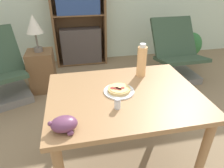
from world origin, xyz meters
TOP-DOWN VIEW (x-y plane):
  - dining_table at (-0.06, 0.08)m, footprint 1.06×0.81m
  - pizza_on_plate at (-0.10, 0.11)m, footprint 0.22×0.22m
  - grape_bunch at (-0.47, -0.21)m, footprint 0.15×0.12m
  - drink_bottle at (0.14, 0.32)m, footprint 0.08×0.08m
  - salt_shaker at (-0.15, -0.08)m, footprint 0.04×0.04m
  - lounge_chair_far at (1.16, 1.55)m, footprint 0.68×0.78m
  - bookshelf at (-0.23, 2.44)m, footprint 0.89×0.32m
  - side_table at (-0.83, 1.59)m, footprint 0.34×0.34m
  - table_lamp at (-0.83, 1.59)m, footprint 0.21×0.21m
  - potted_plant_floor at (1.74, 2.10)m, footprint 0.39×0.33m

SIDE VIEW (x-z plane):
  - side_table at x=-0.83m, z-range 0.00..0.57m
  - lounge_chair_far at x=1.16m, z-range -0.15..0.73m
  - potted_plant_floor at x=1.74m, z-range 0.02..0.56m
  - dining_table at x=-0.06m, z-range 0.26..1.01m
  - pizza_on_plate at x=-0.10m, z-range 0.74..0.78m
  - salt_shaker at x=-0.15m, z-range 0.75..0.82m
  - bookshelf at x=-0.23m, z-range -0.08..1.65m
  - grape_bunch at x=-0.47m, z-range 0.75..0.83m
  - drink_bottle at x=0.14m, z-range 0.74..1.01m
  - table_lamp at x=-0.83m, z-range 0.67..1.14m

